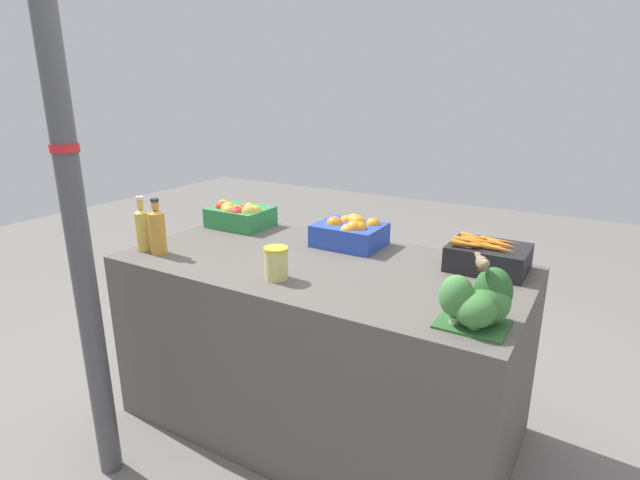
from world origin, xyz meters
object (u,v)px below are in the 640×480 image
object	(u,v)px
apple_crate	(240,215)
broccoli_pile	(480,301)
juice_bottle_golden	(143,228)
support_pole	(67,163)
pickle_jar	(276,263)
orange_crate	(351,232)
juice_bottle_amber	(157,230)
sparrow_bird	(482,263)
carrot_crate	(488,256)

from	to	relation	value
apple_crate	broccoli_pile	distance (m)	1.52
juice_bottle_golden	broccoli_pile	bearing A→B (deg)	0.57
support_pole	pickle_jar	size ratio (longest dim) A/B	19.65
broccoli_pile	orange_crate	bearing A→B (deg)	143.76
juice_bottle_amber	sparrow_bird	bearing A→B (deg)	0.19
support_pole	carrot_crate	bearing A→B (deg)	38.89
juice_bottle_amber	pickle_jar	distance (m)	0.65
broccoli_pile	juice_bottle_amber	distance (m)	1.45
support_pole	juice_bottle_amber	size ratio (longest dim) A/B	10.00
support_pole	sparrow_bird	xyz separation A→B (m)	(1.35, 0.46, -0.26)
pickle_jar	broccoli_pile	bearing A→B (deg)	-0.15
apple_crate	pickle_jar	size ratio (longest dim) A/B	2.39
broccoli_pile	pickle_jar	world-z (taller)	broccoli_pile
apple_crate	support_pole	bearing A→B (deg)	-85.75
support_pole	orange_crate	bearing A→B (deg)	59.25
carrot_crate	sparrow_bird	xyz separation A→B (m)	(0.10, -0.55, 0.16)
support_pole	apple_crate	distance (m)	1.08
support_pole	juice_bottle_amber	bearing A→B (deg)	102.45
carrot_crate	sparrow_bird	distance (m)	0.58
apple_crate	pickle_jar	xyz separation A→B (m)	(0.63, -0.53, -0.00)
carrot_crate	pickle_jar	size ratio (longest dim) A/B	2.39
orange_crate	broccoli_pile	size ratio (longest dim) A/B	1.44
carrot_crate	broccoli_pile	xyz separation A→B (m)	(0.10, -0.54, 0.03)
broccoli_pile	support_pole	bearing A→B (deg)	-160.95
juice_bottle_golden	sparrow_bird	xyz separation A→B (m)	(1.54, 0.00, 0.11)
juice_bottle_golden	pickle_jar	distance (m)	0.75
juice_bottle_amber	carrot_crate	bearing A→B (deg)	22.45
apple_crate	sparrow_bird	bearing A→B (deg)	-20.93
orange_crate	carrot_crate	distance (m)	0.65
apple_crate	carrot_crate	world-z (taller)	apple_crate
orange_crate	pickle_jar	bearing A→B (deg)	-95.34
support_pole	apple_crate	world-z (taller)	support_pole
juice_bottle_golden	sparrow_bird	distance (m)	1.55
broccoli_pile	pickle_jar	bearing A→B (deg)	179.85
support_pole	orange_crate	xyz separation A→B (m)	(0.60, 1.01, -0.42)
carrot_crate	support_pole	bearing A→B (deg)	-141.11
apple_crate	sparrow_bird	world-z (taller)	sparrow_bird
carrot_crate	juice_bottle_golden	xyz separation A→B (m)	(-1.45, -0.56, 0.05)
support_pole	juice_bottle_golden	bearing A→B (deg)	113.74
juice_bottle_amber	sparrow_bird	size ratio (longest dim) A/B	2.05
carrot_crate	pickle_jar	world-z (taller)	carrot_crate
juice_bottle_golden	apple_crate	bearing A→B (deg)	77.25
juice_bottle_amber	juice_bottle_golden	bearing A→B (deg)	-180.00
broccoli_pile	sparrow_bird	size ratio (longest dim) A/B	1.74
support_pole	juice_bottle_amber	world-z (taller)	support_pole
apple_crate	orange_crate	distance (m)	0.68
apple_crate	juice_bottle_amber	distance (m)	0.55
orange_crate	pickle_jar	xyz separation A→B (m)	(-0.05, -0.55, 0.00)
broccoli_pile	juice_bottle_amber	xyz separation A→B (m)	(-1.45, -0.02, 0.02)
carrot_crate	juice_bottle_golden	size ratio (longest dim) A/B	1.23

